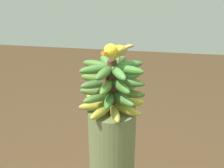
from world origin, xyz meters
The scene contains 2 objects.
banana_bunch centered at (0.00, 0.00, 1.08)m, with size 0.29×0.29×0.23m.
perched_bird centered at (-0.01, 0.01, 1.24)m, with size 0.11×0.17×0.08m.
Camera 1 is at (-0.16, 1.03, 1.56)m, focal length 43.46 mm.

